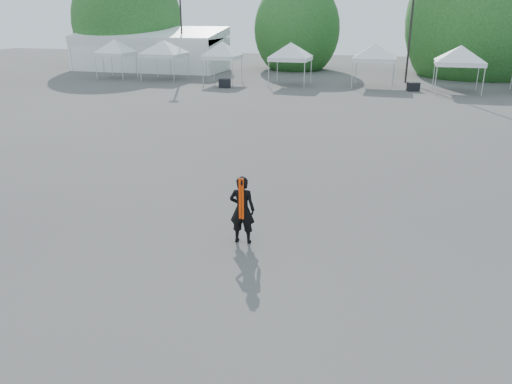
# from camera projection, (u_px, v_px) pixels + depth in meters

# --- Properties ---
(ground) EXTENTS (120.00, 120.00, 0.00)m
(ground) POSITION_uv_depth(u_px,v_px,m) (281.00, 227.00, 13.50)
(ground) COLOR #474442
(ground) RESTS_ON ground
(marquee) EXTENTS (15.00, 6.25, 4.23)m
(marquee) POSITION_uv_depth(u_px,v_px,m) (150.00, 50.00, 50.25)
(marquee) COLOR white
(marquee) RESTS_ON ground
(light_pole_west) EXTENTS (0.60, 0.25, 10.30)m
(light_pole_west) POSITION_uv_depth(u_px,v_px,m) (181.00, 10.00, 47.01)
(light_pole_west) COLOR black
(light_pole_west) RESTS_ON ground
(light_pole_east) EXTENTS (0.60, 0.25, 9.80)m
(light_pole_east) POSITION_uv_depth(u_px,v_px,m) (412.00, 13.00, 39.78)
(light_pole_east) COLOR black
(light_pole_east) RESTS_ON ground
(tree_far_w) EXTENTS (4.80, 4.80, 7.30)m
(tree_far_w) POSITION_uv_depth(u_px,v_px,m) (128.00, 23.00, 53.15)
(tree_far_w) COLOR #382314
(tree_far_w) RESTS_ON ground
(tree_mid_w) EXTENTS (4.16, 4.16, 6.33)m
(tree_mid_w) POSITION_uv_depth(u_px,v_px,m) (297.00, 29.00, 50.43)
(tree_mid_w) COLOR #382314
(tree_mid_w) RESTS_ON ground
(tree_mid_e) EXTENTS (5.12, 5.12, 7.79)m
(tree_mid_e) POSITION_uv_depth(u_px,v_px,m) (481.00, 21.00, 44.75)
(tree_mid_e) COLOR #382314
(tree_mid_e) RESTS_ON ground
(tent_a) EXTENTS (3.91, 3.91, 3.88)m
(tent_a) POSITION_uv_depth(u_px,v_px,m) (115.00, 43.00, 43.69)
(tent_a) COLOR silver
(tent_a) RESTS_ON ground
(tent_b) EXTENTS (4.63, 4.63, 3.88)m
(tent_b) POSITION_uv_depth(u_px,v_px,m) (164.00, 43.00, 42.66)
(tent_b) COLOR silver
(tent_b) RESTS_ON ground
(tent_c) EXTENTS (3.81, 3.81, 3.88)m
(tent_c) POSITION_uv_depth(u_px,v_px,m) (222.00, 45.00, 40.50)
(tent_c) COLOR silver
(tent_c) RESTS_ON ground
(tent_d) EXTENTS (4.31, 4.31, 3.88)m
(tent_d) POSITION_uv_depth(u_px,v_px,m) (291.00, 46.00, 39.18)
(tent_d) COLOR silver
(tent_d) RESTS_ON ground
(tent_e) EXTENTS (4.56, 4.56, 3.88)m
(tent_e) POSITION_uv_depth(u_px,v_px,m) (376.00, 47.00, 38.43)
(tent_e) COLOR silver
(tent_e) RESTS_ON ground
(tent_f) EXTENTS (4.70, 4.70, 3.88)m
(tent_f) POSITION_uv_depth(u_px,v_px,m) (461.00, 49.00, 35.61)
(tent_f) COLOR silver
(tent_f) RESTS_ON ground
(man) EXTENTS (0.66, 0.46, 1.75)m
(man) POSITION_uv_depth(u_px,v_px,m) (242.00, 210.00, 12.37)
(man) COLOR black
(man) RESTS_ON ground
(crate_west) EXTENTS (0.97, 0.82, 0.67)m
(crate_west) POSITION_uv_depth(u_px,v_px,m) (225.00, 83.00, 38.79)
(crate_west) COLOR black
(crate_west) RESTS_ON ground
(crate_mid) EXTENTS (0.99, 0.89, 0.63)m
(crate_mid) POSITION_uv_depth(u_px,v_px,m) (413.00, 87.00, 37.14)
(crate_mid) COLOR black
(crate_mid) RESTS_ON ground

